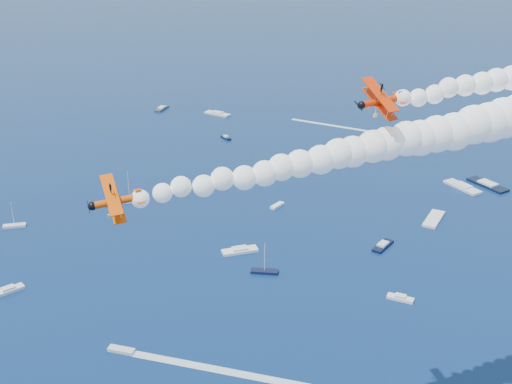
% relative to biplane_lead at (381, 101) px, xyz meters
% --- Properties ---
extents(biplane_lead, '(11.06, 11.15, 7.61)m').
position_rel_biplane_lead_xyz_m(biplane_lead, '(0.00, 0.00, 0.00)').
color(biplane_lead, red).
extents(biplane_trail, '(10.51, 10.74, 7.03)m').
position_rel_biplane_lead_xyz_m(biplane_trail, '(-24.78, -26.20, -8.50)').
color(biplane_trail, '#EA4C04').
extents(smoke_trail_trail, '(74.60, 74.58, 12.29)m').
position_rel_biplane_lead_xyz_m(smoke_trail_trail, '(0.68, -1.46, -5.75)').
color(smoke_trail_trail, white).
extents(spectator_boats, '(240.17, 171.11, 0.70)m').
position_rel_biplane_lead_xyz_m(spectator_boats, '(-33.17, 96.73, -59.01)').
color(spectator_boats, silver).
rests_on(spectator_boats, ground).
extents(boat_wakes, '(96.37, 192.10, 0.04)m').
position_rel_biplane_lead_xyz_m(boat_wakes, '(-61.52, 53.99, -59.33)').
color(boat_wakes, white).
rests_on(boat_wakes, ground).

